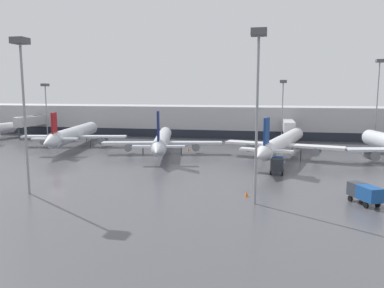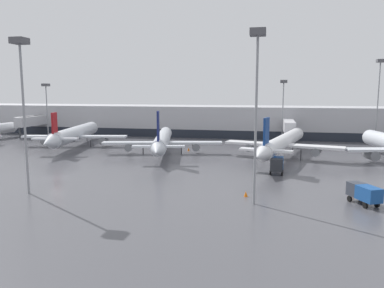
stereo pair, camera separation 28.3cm
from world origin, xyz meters
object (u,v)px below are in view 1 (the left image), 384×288
Objects in this scene: parked_jet_2 at (283,142)px; apron_light_mast_4 at (258,70)px; parked_jet_1 at (162,140)px; apron_light_mast_5 at (283,92)px; traffic_cone_1 at (188,149)px; apron_light_mast_2 at (379,79)px; apron_light_mast_3 at (22,73)px; traffic_cone_4 at (354,194)px; apron_light_mast_0 at (46,94)px; traffic_cone_2 at (247,194)px; service_truck_0 at (365,192)px; service_truck_1 at (277,164)px; traffic_cone_3 at (53,141)px; parked_jet_0 at (74,134)px.

apron_light_mast_4 is (-4.22, -32.05, 12.61)m from parked_jet_2.
apron_light_mast_5 is (25.89, 26.22, 10.17)m from parked_jet_1.
apron_light_mast_2 is at bearing 25.23° from traffic_cone_1.
apron_light_mast_3 is at bearing -119.63° from apron_light_mast_5.
traffic_cone_4 is 0.04× the size of apron_light_mast_0.
parked_jet_1 is 48.54× the size of traffic_cone_2.
traffic_cone_2 is (-14.01, 0.57, -1.14)m from service_truck_0.
apron_light_mast_2 is at bearing 2.37° from apron_light_mast_0.
service_truck_1 is at bearing -92.71° from apron_light_mast_5.
apron_light_mast_2 reaches higher than parked_jet_1.
service_truck_1 is 0.20× the size of apron_light_mast_2.
apron_light_mast_3 is 0.98× the size of apron_light_mast_4.
parked_jet_2 is 49.05m from apron_light_mast_3.
traffic_cone_2 is at bearing -167.92° from traffic_cone_4.
service_truck_0 is 1.12× the size of service_truck_1.
traffic_cone_2 is at bearing -37.74° from traffic_cone_3.
apron_light_mast_0 is 66.03m from apron_light_mast_3.
parked_jet_0 reaches higher than traffic_cone_4.
apron_light_mast_4 reaches higher than apron_light_mast_3.
apron_light_mast_0 reaches higher than service_truck_0.
apron_light_mast_3 reaches higher than traffic_cone_4.
apron_light_mast_3 reaches higher than parked_jet_1.
service_truck_0 is at bearing -2.33° from traffic_cone_2.
parked_jet_0 is 68.40m from service_truck_0.
service_truck_1 reaches higher than traffic_cone_2.
parked_jet_2 is at bearing 107.41° from traffic_cone_4.
parked_jet_1 is at bearing -151.84° from apron_light_mast_2.
apron_light_mast_0 reaches higher than parked_jet_0.
apron_light_mast_0 is (-67.27, 23.37, 9.30)m from parked_jet_2.
service_truck_1 is 40.24m from apron_light_mast_3.
traffic_cone_4 is (9.49, -11.96, -1.30)m from service_truck_1.
parked_jet_2 reaches higher than service_truck_1.
traffic_cone_3 is (-9.09, 5.32, -2.74)m from parked_jet_0.
traffic_cone_2 is 0.03× the size of apron_light_mast_3.
service_truck_0 is 6.60× the size of traffic_cone_1.
apron_light_mast_4 reaches higher than traffic_cone_2.
apron_light_mast_5 reaches higher than traffic_cone_4.
apron_light_mast_3 is 69.49m from apron_light_mast_5.
traffic_cone_2 is 32.51m from apron_light_mast_3.
traffic_cone_4 is at bearing 12.08° from traffic_cone_2.
apron_light_mast_4 is (1.17, -3.06, 15.57)m from traffic_cone_2.
apron_light_mast_5 is (67.90, 3.58, 0.52)m from apron_light_mast_0.
parked_jet_1 is at bearing 122.70° from apron_light_mast_4.
traffic_cone_4 is at bearing -149.17° from parked_jet_2.
parked_jet_1 is 35.13m from traffic_cone_3.
traffic_cone_3 is 0.03× the size of apron_light_mast_2.
traffic_cone_3 is at bearing 32.33° from service_truck_0.
apron_light_mast_2 reaches higher than service_truck_1.
traffic_cone_4 is at bearing -130.70° from parked_jet_0.
parked_jet_0 is 53.51× the size of traffic_cone_2.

